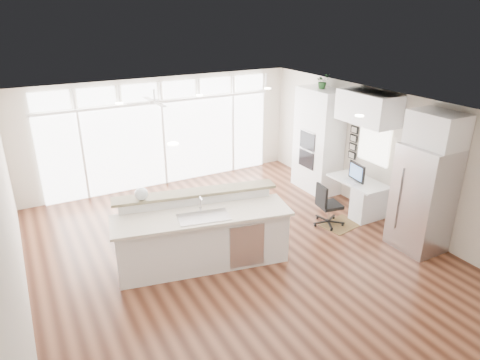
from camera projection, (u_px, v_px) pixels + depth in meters
floor at (238, 255)px, 7.91m from camera, size 7.00×8.00×0.02m
ceiling at (238, 110)px, 6.89m from camera, size 7.00×8.00×0.02m
wall_back at (162, 132)px, 10.65m from camera, size 7.00×0.04×2.70m
wall_front at (433, 330)px, 4.14m from camera, size 7.00×0.04×2.70m
wall_left at (13, 235)px, 5.85m from camera, size 0.04×8.00×2.70m
wall_right at (385, 156)px, 8.95m from camera, size 0.04×8.00×2.70m
glass_wall at (164, 144)px, 10.71m from camera, size 5.80×0.06×2.08m
transom_row at (160, 91)px, 10.21m from camera, size 5.90×0.06×0.40m
desk_window at (374, 143)px, 9.10m from camera, size 0.04×0.85×0.85m
ceiling_fan at (154, 97)px, 9.03m from camera, size 1.16×1.16×0.32m
recessed_lights at (232, 109)px, 7.06m from camera, size 3.40×3.00×0.02m
oven_cabinet at (318, 141)px, 10.30m from camera, size 0.64×1.20×2.50m
desk_nook at (357, 196)px, 9.39m from camera, size 0.72×1.30×0.76m
upper_cabinets at (368, 108)px, 8.67m from camera, size 0.64×1.30×0.64m
refrigerator at (423, 199)px, 7.81m from camera, size 0.76×0.90×2.00m
fridge_cabinet at (437, 129)px, 7.34m from camera, size 0.64×0.90×0.60m
framed_photos at (353, 143)px, 9.66m from camera, size 0.06×0.22×0.80m
kitchen_island at (203, 234)px, 7.39m from camera, size 3.21×1.73×1.21m
rug at (341, 225)px, 8.97m from camera, size 0.89×0.71×0.01m
office_chair at (330, 205)px, 8.83m from camera, size 0.53×0.50×0.90m
fishbowl at (141, 194)px, 7.22m from camera, size 0.25×0.25×0.22m
monitor at (357, 172)px, 9.13m from camera, size 0.15×0.52×0.42m
keyboard at (350, 182)px, 9.13m from camera, size 0.16×0.32×0.02m
potted_plant at (322, 83)px, 9.78m from camera, size 0.31×0.34×0.26m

